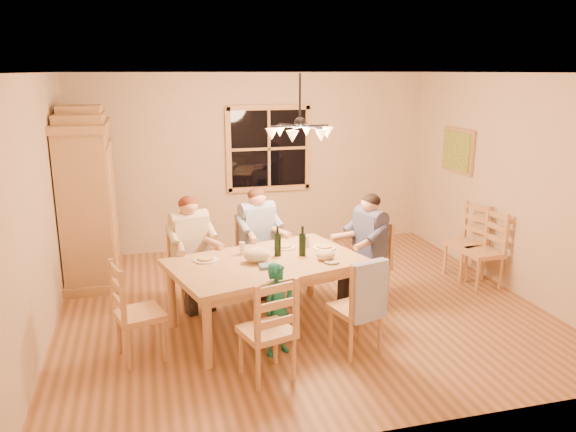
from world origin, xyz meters
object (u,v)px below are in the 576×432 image
object	(u,v)px
adult_plaid_man	(258,227)
wine_bottle_b	(302,241)
chair_near_left	(267,347)
chair_end_left	(141,329)
adult_slate_man	(369,234)
adult_woman	(190,238)
wine_bottle_a	(278,241)
child	(278,309)
dining_table	(266,269)
armoire	(89,202)
chair_far_right	(258,268)
chandelier	(300,131)
chair_end_right	(367,277)
chair_spare_front	(481,264)
chair_spare_back	(464,254)
chair_near_right	(355,322)
chair_far_left	(192,281)

from	to	relation	value
adult_plaid_man	wine_bottle_b	world-z (taller)	adult_plaid_man
chair_near_left	chair_end_left	bearing A→B (deg)	133.26
adult_plaid_man	adult_slate_man	bearing A→B (deg)	136.64
adult_woman	wine_bottle_a	xyz separation A→B (m)	(0.89, -0.65, 0.08)
adult_plaid_man	child	bearing A→B (deg)	69.41
adult_plaid_man	chair_end_left	bearing A→B (deg)	27.98
dining_table	chair_near_left	xyz separation A→B (m)	(-0.22, -1.04, -0.36)
armoire	child	world-z (taller)	armoire
adult_slate_man	wine_bottle_a	bearing A→B (deg)	86.46
chair_far_right	chair_near_left	xyz separation A→B (m)	(-0.34, -2.05, 0.00)
adult_slate_man	chandelier	bearing A→B (deg)	69.36
armoire	chair_far_right	bearing A→B (deg)	-26.45
chair_near_left	chair_end_right	xyz separation A→B (m)	(1.55, 1.41, 0.00)
adult_woman	chair_near_left	bearing A→B (deg)	90.00
armoire	adult_plaid_man	bearing A→B (deg)	-26.45
wine_bottle_a	wine_bottle_b	size ratio (longest dim) A/B	1.00
adult_slate_man	adult_woman	bearing A→B (deg)	63.43
chair_spare_front	chair_spare_back	size ratio (longest dim) A/B	1.00
adult_slate_man	wine_bottle_b	size ratio (longest dim) A/B	2.65
wine_bottle_b	child	distance (m)	0.94
chair_spare_back	dining_table	bearing A→B (deg)	88.70
chair_far_right	chandelier	bearing A→B (deg)	108.03
chandelier	wine_bottle_b	size ratio (longest dim) A/B	2.33
armoire	chair_spare_back	size ratio (longest dim) A/B	2.32
chair_near_left	chair_spare_back	world-z (taller)	same
chair_near_right	armoire	bearing A→B (deg)	117.88
chair_end_left	chair_spare_front	distance (m)	4.35
dining_table	chair_spare_front	world-z (taller)	chair_spare_front
adult_woman	chandelier	bearing A→B (deg)	149.52
chair_far_left	adult_slate_man	bearing A→B (deg)	153.43
chair_near_right	adult_plaid_man	world-z (taller)	adult_plaid_man
adult_plaid_man	chair_spare_front	distance (m)	2.93
chandelier	dining_table	distance (m)	1.56
chandelier	armoire	xyz separation A→B (m)	(-2.42, 1.58, -1.02)
chair_spare_front	chandelier	bearing A→B (deg)	87.77
chair_end_left	wine_bottle_b	size ratio (longest dim) A/B	3.00
armoire	adult_plaid_man	distance (m)	2.30
chair_near_right	adult_slate_man	xyz separation A→B (m)	(0.60, 1.14, 0.54)
armoire	adult_woman	xyz separation A→B (m)	(1.19, -1.26, -0.22)
chair_near_left	chair_spare_front	bearing A→B (deg)	9.57
adult_woman	chair_far_left	bearing A→B (deg)	164.30
chair_near_left	chair_near_right	xyz separation A→B (m)	(0.96, 0.27, 0.00)
child	chair_spare_back	distance (m)	3.32
chair_end_right	wine_bottle_a	distance (m)	1.35
chair_end_left	child	distance (m)	1.34
wine_bottle_a	chair_end_right	bearing A→B (deg)	12.16
dining_table	chair_near_left	bearing A→B (deg)	-102.20
adult_woman	adult_slate_man	world-z (taller)	same
armoire	dining_table	xyz separation A→B (m)	(1.93, -2.03, -0.39)
chair_far_left	chair_end_left	bearing A→B (deg)	46.74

